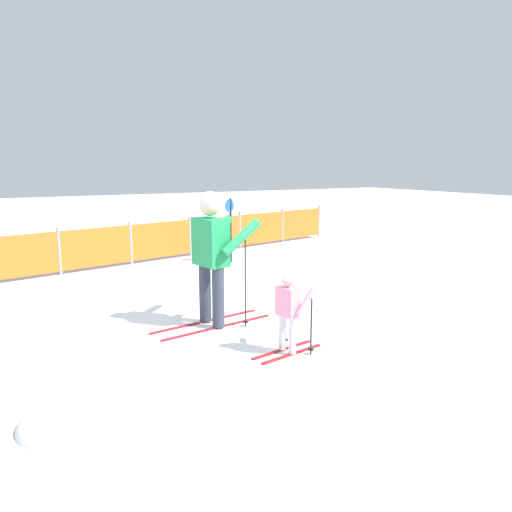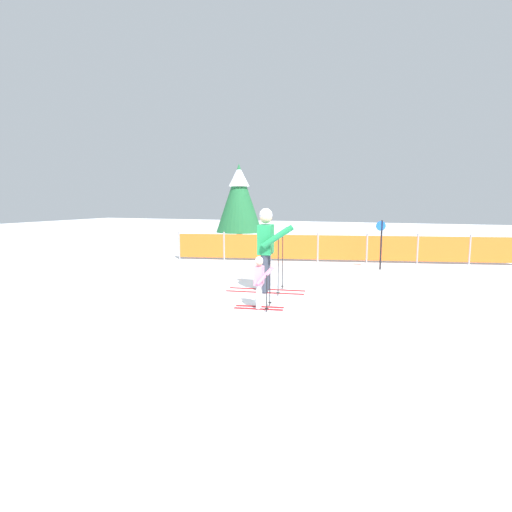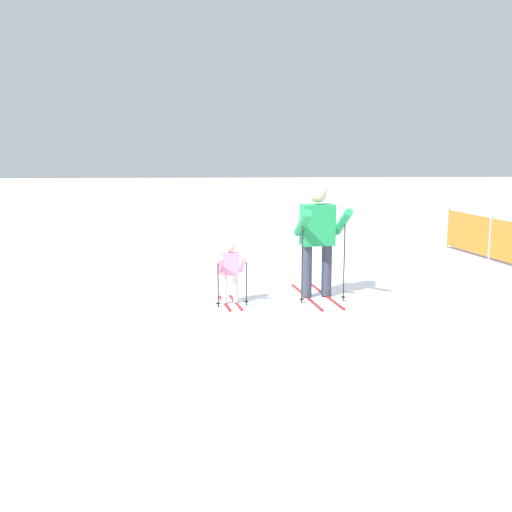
{
  "view_description": "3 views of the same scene",
  "coord_description": "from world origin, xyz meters",
  "px_view_note": "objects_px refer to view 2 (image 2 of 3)",
  "views": [
    {
      "loc": [
        -2.39,
        -6.0,
        2.18
      ],
      "look_at": [
        0.75,
        -0.33,
        0.98
      ],
      "focal_mm": 35.0,
      "sensor_mm": 36.0,
      "label": 1
    },
    {
      "loc": [
        3.1,
        -8.11,
        1.98
      ],
      "look_at": [
        0.38,
        -0.91,
        0.92
      ],
      "focal_mm": 28.0,
      "sensor_mm": 36.0,
      "label": 2
    },
    {
      "loc": [
        10.07,
        -1.39,
        2.5
      ],
      "look_at": [
        0.37,
        -0.94,
        0.69
      ],
      "focal_mm": 45.0,
      "sensor_mm": 36.0,
      "label": 3
    }
  ],
  "objects_px": {
    "skier_adult": "(267,242)",
    "skier_child": "(260,279)",
    "safety_fence": "(342,248)",
    "conifer_far": "(239,197)",
    "trail_marker": "(381,239)"
  },
  "relations": [
    {
      "from": "safety_fence",
      "to": "trail_marker",
      "type": "xyz_separation_m",
      "value": [
        1.25,
        -1.02,
        0.41
      ]
    },
    {
      "from": "safety_fence",
      "to": "trail_marker",
      "type": "relative_size",
      "value": 7.48
    },
    {
      "from": "skier_child",
      "to": "safety_fence",
      "type": "distance_m",
      "value": 6.26
    },
    {
      "from": "safety_fence",
      "to": "skier_child",
      "type": "bearing_deg",
      "value": -95.13
    },
    {
      "from": "skier_child",
      "to": "skier_adult",
      "type": "bearing_deg",
      "value": 92.9
    },
    {
      "from": "skier_child",
      "to": "trail_marker",
      "type": "xyz_separation_m",
      "value": [
        1.81,
        5.22,
        0.33
      ]
    },
    {
      "from": "skier_adult",
      "to": "skier_child",
      "type": "relative_size",
      "value": 1.87
    },
    {
      "from": "trail_marker",
      "to": "skier_child",
      "type": "bearing_deg",
      "value": -109.14
    },
    {
      "from": "safety_fence",
      "to": "trail_marker",
      "type": "height_order",
      "value": "trail_marker"
    },
    {
      "from": "skier_adult",
      "to": "safety_fence",
      "type": "distance_m",
      "value": 4.98
    },
    {
      "from": "safety_fence",
      "to": "trail_marker",
      "type": "distance_m",
      "value": 1.66
    },
    {
      "from": "skier_child",
      "to": "conifer_far",
      "type": "bearing_deg",
      "value": 104.6
    },
    {
      "from": "skier_adult",
      "to": "skier_child",
      "type": "bearing_deg",
      "value": -85.33
    },
    {
      "from": "skier_adult",
      "to": "safety_fence",
      "type": "xyz_separation_m",
      "value": [
        0.9,
        4.86,
        -0.62
      ]
    },
    {
      "from": "skier_adult",
      "to": "skier_child",
      "type": "distance_m",
      "value": 1.51
    }
  ]
}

